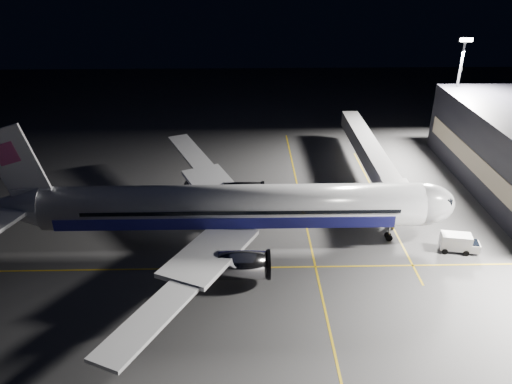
{
  "coord_description": "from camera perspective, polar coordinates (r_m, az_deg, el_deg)",
  "views": [
    {
      "loc": [
        1.53,
        -56.04,
        35.69
      ],
      "look_at": [
        2.93,
        2.59,
        6.0
      ],
      "focal_mm": 35.0,
      "sensor_mm": 36.0,
      "label": 1
    }
  ],
  "objects": [
    {
      "name": "safety_cone_a",
      "position": [
        70.23,
        0.98,
        -3.39
      ],
      "size": [
        0.43,
        0.43,
        0.64
      ],
      "primitive_type": "cone",
      "color": "#E84709",
      "rests_on": "ground"
    },
    {
      "name": "jet_bridge",
      "position": [
        82.93,
        13.07,
        4.1
      ],
      "size": [
        3.6,
        34.4,
        6.3
      ],
      "color": "#B2B2B7",
      "rests_on": "ground"
    },
    {
      "name": "guide_line_side",
      "position": [
        77.8,
        14.06,
        -1.32
      ],
      "size": [
        0.25,
        40.0,
        0.01
      ],
      "primitive_type": "cube",
      "color": "gold",
      "rests_on": "ground"
    },
    {
      "name": "guide_line_main",
      "position": [
        66.97,
        6.14,
        -5.52
      ],
      "size": [
        0.25,
        80.0,
        0.01
      ],
      "primitive_type": "cube",
      "color": "gold",
      "rests_on": "ground"
    },
    {
      "name": "baggage_tug",
      "position": [
        79.86,
        -7.1,
        0.81
      ],
      "size": [
        3.05,
        2.62,
        1.97
      ],
      "rotation": [
        0.0,
        0.0,
        -0.18
      ],
      "color": "black",
      "rests_on": "ground"
    },
    {
      "name": "airliner",
      "position": [
        63.87,
        -3.54,
        -1.76
      ],
      "size": [
        61.48,
        54.22,
        16.64
      ],
      "color": "silver",
      "rests_on": "ground"
    },
    {
      "name": "safety_cone_c",
      "position": [
        71.77,
        -3.72,
        -2.76
      ],
      "size": [
        0.39,
        0.39,
        0.59
      ],
      "primitive_type": "cone",
      "color": "#E84709",
      "rests_on": "ground"
    },
    {
      "name": "service_truck",
      "position": [
        68.78,
        22.19,
        -5.37
      ],
      "size": [
        5.05,
        2.78,
        2.44
      ],
      "rotation": [
        0.0,
        0.0,
        -0.19
      ],
      "color": "silver",
      "rests_on": "ground"
    },
    {
      "name": "guide_line_cross",
      "position": [
        61.48,
        -2.57,
        -8.66
      ],
      "size": [
        70.0,
        0.25,
        0.01
      ],
      "primitive_type": "cube",
      "color": "gold",
      "rests_on": "ground"
    },
    {
      "name": "ground",
      "position": [
        66.46,
        -2.48,
        -5.66
      ],
      "size": [
        200.0,
        200.0,
        0.0
      ],
      "primitive_type": "plane",
      "color": "#4C4C4F",
      "rests_on": "ground"
    },
    {
      "name": "safety_cone_b",
      "position": [
        70.96,
        -5.48,
        -3.17
      ],
      "size": [
        0.44,
        0.44,
        0.66
      ],
      "primitive_type": "cone",
      "color": "#E84709",
      "rests_on": "ground"
    },
    {
      "name": "floodlight_mast_north",
      "position": [
        98.85,
        22.03,
        11.29
      ],
      "size": [
        2.4,
        0.68,
        20.7
      ],
      "color": "#59595E",
      "rests_on": "ground"
    }
  ]
}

